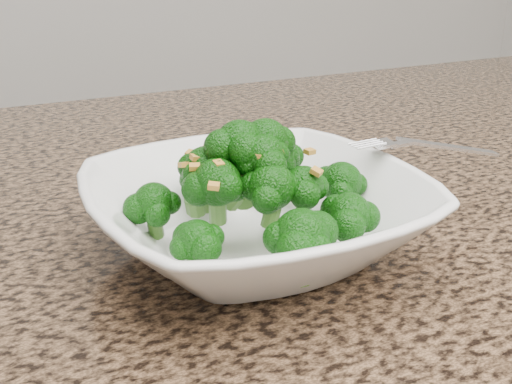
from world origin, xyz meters
name	(u,v)px	position (x,y,z in m)	size (l,w,h in m)	color
granite_counter	(347,214)	(0.00, 0.30, 0.89)	(1.64, 1.04, 0.03)	brown
bowl	(256,215)	(-0.13, 0.24, 0.93)	(0.25, 0.25, 0.06)	white
broccoli_pile	(256,134)	(-0.13, 0.24, 1.00)	(0.22, 0.22, 0.07)	#0E4E09
garlic_topping	(256,85)	(-0.13, 0.24, 1.03)	(0.13, 0.13, 0.01)	gold
fork	(404,144)	(0.02, 0.24, 0.97)	(0.16, 0.03, 0.01)	silver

